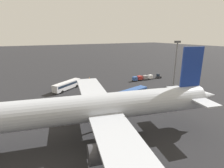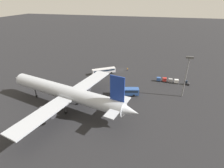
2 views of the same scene
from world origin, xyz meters
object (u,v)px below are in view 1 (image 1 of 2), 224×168
(cargo_cart_white, at_px, (150,77))
(cargo_cart_red, at_px, (140,78))
(baggage_tug, at_px, (158,76))
(shuttle_bus_far, at_px, (132,93))
(cargo_cart_grey, at_px, (145,77))
(worker_person, at_px, (89,79))
(cargo_cart_blue, at_px, (135,79))
(shuttle_bus_near, at_px, (67,85))
(airplane, at_px, (94,108))

(cargo_cart_white, distance_m, cargo_cart_red, 5.70)
(cargo_cart_white, bearing_deg, baggage_tug, 177.10)
(shuttle_bus_far, height_order, cargo_cart_white, shuttle_bus_far)
(shuttle_bus_far, xyz_separation_m, cargo_cart_grey, (-19.35, -17.89, -0.76))
(shuttle_bus_far, xyz_separation_m, worker_person, (4.16, -27.73, -1.08))
(baggage_tug, bearing_deg, cargo_cart_blue, 8.05)
(shuttle_bus_near, bearing_deg, baggage_tug, 142.20)
(cargo_cart_white, xyz_separation_m, cargo_cart_grey, (2.84, -0.17, 0.00))
(baggage_tug, bearing_deg, shuttle_bus_far, 43.14)
(shuttle_bus_far, distance_m, cargo_cart_white, 28.41)
(baggage_tug, bearing_deg, cargo_cart_grey, 7.13)
(shuttle_bus_near, bearing_deg, cargo_cart_red, 142.45)
(airplane, distance_m, cargo_cart_blue, 47.22)
(shuttle_bus_far, distance_m, worker_person, 28.06)
(cargo_cart_white, distance_m, cargo_cart_blue, 8.51)
(cargo_cart_blue, bearing_deg, cargo_cart_red, -175.01)
(shuttle_bus_far, distance_m, cargo_cart_blue, 22.61)
(cargo_cart_grey, xyz_separation_m, cargo_cart_red, (2.84, -0.34, 0.00))
(cargo_cart_white, relative_size, cargo_cart_blue, 1.00)
(shuttle_bus_far, bearing_deg, cargo_cart_white, -155.70)
(airplane, bearing_deg, worker_person, -96.91)
(cargo_cart_blue, bearing_deg, shuttle_bus_far, 52.74)
(cargo_cart_white, bearing_deg, cargo_cart_grey, -3.37)
(shuttle_bus_far, xyz_separation_m, cargo_cart_blue, (-13.68, -17.98, -0.76))
(cargo_cart_grey, xyz_separation_m, cargo_cart_blue, (5.67, -0.09, 0.00))
(shuttle_bus_far, relative_size, baggage_tug, 4.60)
(shuttle_bus_far, height_order, cargo_cart_blue, shuttle_bus_far)
(baggage_tug, relative_size, cargo_cart_blue, 1.25)
(baggage_tug, xyz_separation_m, worker_person, (31.14, -10.24, -0.07))
(worker_person, distance_m, cargo_cart_grey, 25.49)
(worker_person, xyz_separation_m, cargo_cart_blue, (-17.84, 9.75, 0.32))
(airplane, xyz_separation_m, baggage_tug, (-46.38, -32.76, -5.73))
(baggage_tug, xyz_separation_m, cargo_cart_blue, (13.31, -0.50, 0.25))
(cargo_cart_white, bearing_deg, cargo_cart_red, -5.08)
(airplane, xyz_separation_m, shuttle_bus_far, (-19.40, -15.28, -4.72))
(baggage_tug, height_order, cargo_cart_grey, baggage_tug)
(worker_person, relative_size, cargo_cart_red, 0.84)
(baggage_tug, distance_m, cargo_cart_grey, 7.65)
(baggage_tug, distance_m, cargo_cart_blue, 13.32)
(cargo_cart_white, xyz_separation_m, cargo_cart_blue, (8.51, -0.26, 0.00))
(baggage_tug, height_order, cargo_cart_red, baggage_tug)
(shuttle_bus_near, distance_m, cargo_cart_blue, 29.73)
(baggage_tug, height_order, worker_person, baggage_tug)
(cargo_cart_grey, bearing_deg, baggage_tug, 176.93)
(shuttle_bus_near, height_order, baggage_tug, shuttle_bus_near)
(cargo_cart_grey, height_order, cargo_cart_blue, same)
(worker_person, bearing_deg, cargo_cart_grey, 157.30)
(cargo_cart_grey, distance_m, cargo_cart_red, 2.86)
(shuttle_bus_far, relative_size, cargo_cart_white, 5.74)
(shuttle_bus_far, bearing_deg, shuttle_bus_near, -65.64)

